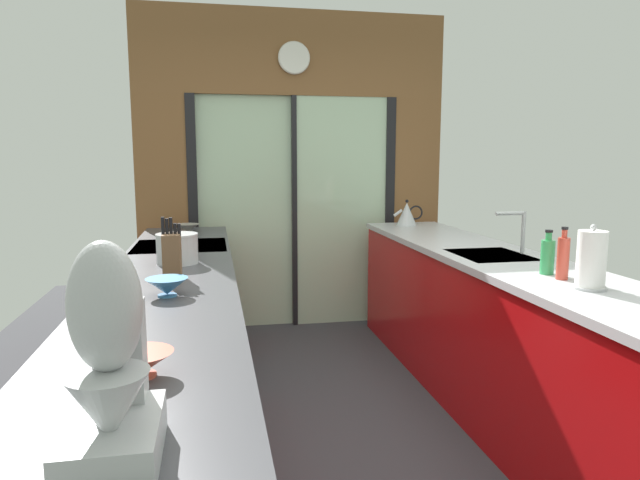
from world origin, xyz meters
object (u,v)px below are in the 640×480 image
stock_pot (177,248)px  knife_block (172,255)px  mixing_bowl_mid (167,286)px  mixing_bowl_far (188,228)px  mixing_bowl_near (141,363)px  oven_range (183,315)px  soap_bottle_near (563,257)px  kettle (407,214)px  soap_bottle_far (548,256)px  paper_towel_roll (591,260)px  stand_mixer (111,378)px

stock_pot → knife_block: bearing=-90.0°
mixing_bowl_mid → stock_pot: size_ratio=0.78×
mixing_bowl_far → knife_block: size_ratio=0.62×
mixing_bowl_near → knife_block: bearing=90.0°
oven_range → soap_bottle_near: 2.34m
mixing_bowl_mid → kettle: size_ratio=0.67×
kettle → soap_bottle_far: size_ratio=1.18×
soap_bottle_near → soap_bottle_far: (0.00, 0.12, -0.01)m
mixing_bowl_near → paper_towel_roll: (1.78, 0.65, 0.09)m
mixing_bowl_far → soap_bottle_near: 2.69m
mixing_bowl_mid → soap_bottle_near: (1.78, -0.02, 0.06)m
mixing_bowl_mid → knife_block: (-0.00, 0.34, 0.07)m
soap_bottle_near → mixing_bowl_near: bearing=-154.7°
mixing_bowl_near → stock_pot: 1.58m
mixing_bowl_near → soap_bottle_near: soap_bottle_near is taller
knife_block → stand_mixer: 1.61m
stand_mixer → kettle: bearing=62.2°
mixing_bowl_far → paper_towel_roll: bearing=-51.2°
mixing_bowl_near → mixing_bowl_far: (0.00, 2.86, -0.00)m
stand_mixer → paper_towel_roll: stand_mixer is taller
mixing_bowl_near → mixing_bowl_far: size_ratio=0.93×
mixing_bowl_mid → stand_mixer: 1.27m
oven_range → mixing_bowl_far: 0.81m
soap_bottle_far → stand_mixer: bearing=-142.4°
knife_block → stock_pot: size_ratio=1.31×
stand_mixer → kettle: stand_mixer is taller
stock_pot → kettle: (1.78, 1.38, 0.01)m
mixing_bowl_mid → mixing_bowl_near: bearing=-90.0°
stock_pot → kettle: 2.26m
soap_bottle_near → knife_block: bearing=168.6°
mixing_bowl_near → mixing_bowl_mid: 0.86m
kettle → soap_bottle_near: size_ratio=1.04×
stand_mixer → stock_pot: 2.00m
stand_mixer → soap_bottle_near: (1.78, 1.25, -0.06)m
oven_range → soap_bottle_far: soap_bottle_far is taller
knife_block → mixing_bowl_far: bearing=90.0°
stock_pot → paper_towel_roll: 2.01m
knife_block → soap_bottle_far: 1.80m
soap_bottle_near → paper_towel_roll: bearing=-90.0°
stand_mixer → knife_block: bearing=90.0°
stock_pot → mixing_bowl_near: bearing=-90.0°
mixing_bowl_near → stand_mixer: size_ratio=0.40×
soap_bottle_near → soap_bottle_far: size_ratio=1.14×
oven_range → stock_pot: bearing=-88.3°
mixing_bowl_mid → stand_mixer: bearing=-90.0°
mixing_bowl_mid → knife_block: 0.35m
mixing_bowl_far → kettle: bearing=3.5°
oven_range → mixing_bowl_far: mixing_bowl_far is taller
mixing_bowl_near → kettle: 3.46m
knife_block → soap_bottle_near: 1.82m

